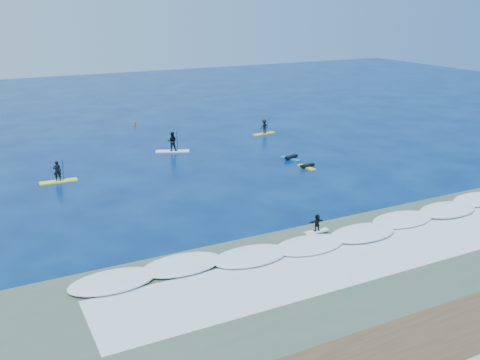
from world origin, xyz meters
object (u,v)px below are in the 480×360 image
prone_paddler_near (307,166)px  sup_paddler_left (58,174)px  sup_paddler_center (172,143)px  sup_paddler_right (264,128)px  prone_paddler_far (291,158)px  marker_buoy (135,123)px  wave_surfer (317,224)px

prone_paddler_near → sup_paddler_left: bearing=66.9°
sup_paddler_center → sup_paddler_right: bearing=34.7°
sup_paddler_left → sup_paddler_center: (11.89, 4.74, 0.22)m
sup_paddler_left → prone_paddler_far: sup_paddler_left is taller
sup_paddler_right → prone_paddler_near: (-2.98, -13.23, -0.61)m
marker_buoy → prone_paddler_near: bearing=-70.0°
sup_paddler_left → wave_surfer: size_ratio=1.81×
prone_paddler_far → sup_paddler_left: bearing=63.4°
sup_paddler_left → sup_paddler_right: sup_paddler_left is taller
sup_paddler_right → wave_surfer: size_ratio=1.67×
sup_paddler_right → prone_paddler_near: 13.57m
sup_paddler_center → prone_paddler_near: 14.09m
sup_paddler_center → sup_paddler_right: (11.99, 2.42, -0.13)m
sup_paddler_left → prone_paddler_near: size_ratio=1.50×
sup_paddler_center → prone_paddler_far: sup_paddler_center is taller
sup_paddler_center → wave_surfer: (1.35, -23.42, -0.17)m
prone_paddler_near → sup_paddler_right: bearing=-19.6°
sup_paddler_left → sup_paddler_center: sup_paddler_center is taller
sup_paddler_right → marker_buoy: (-11.91, 11.26, -0.49)m
sup_paddler_left → wave_surfer: 22.89m
prone_paddler_far → marker_buoy: marker_buoy is taller
wave_surfer → marker_buoy: wave_surfer is taller
sup_paddler_center → prone_paddler_near: bearing=-26.9°
sup_paddler_left → sup_paddler_center: bearing=24.2°
sup_paddler_center → sup_paddler_left: bearing=-134.9°
sup_paddler_left → marker_buoy: bearing=59.4°
sup_paddler_left → wave_surfer: (13.23, -18.68, 0.05)m
sup_paddler_right → prone_paddler_near: size_ratio=1.38×
prone_paddler_near → sup_paddler_center: bearing=32.9°
prone_paddler_near → prone_paddler_far: prone_paddler_far is taller
prone_paddler_near → wave_surfer: wave_surfer is taller
sup_paddler_left → prone_paddler_near: (20.90, -6.07, -0.52)m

